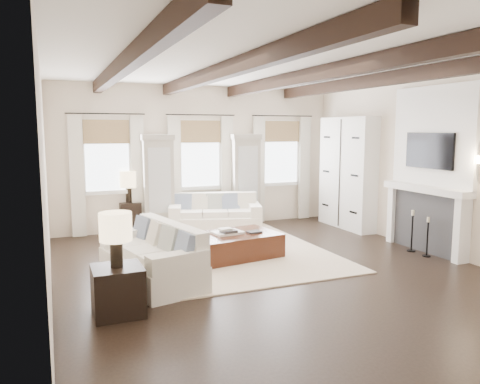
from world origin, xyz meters
name	(u,v)px	position (x,y,z in m)	size (l,w,h in m)	color
ground	(272,270)	(0.00, 0.00, 0.00)	(7.50, 7.50, 0.00)	black
room_shell	(288,149)	(0.75, 0.90, 1.89)	(6.54, 7.54, 3.22)	beige
area_rug	(217,248)	(-0.33, 1.64, 0.01)	(3.57, 4.80, 0.02)	beige
sofa_back	(215,217)	(0.11, 3.03, 0.34)	(2.13, 1.44, 0.84)	white
sofa_left	(155,258)	(-1.82, 0.22, 0.34)	(1.30, 2.12, 0.85)	white
ottoman	(231,246)	(-0.32, 0.95, 0.21)	(1.61, 1.00, 0.42)	black
tray	(227,232)	(-0.37, 1.01, 0.44)	(0.50, 0.38, 0.04)	white
book_lower	(229,231)	(-0.38, 0.91, 0.48)	(0.26, 0.20, 0.04)	#262628
book_upper	(225,229)	(-0.43, 0.96, 0.52)	(0.22, 0.17, 0.03)	beige
book_loose	(254,232)	(0.09, 0.89, 0.44)	(0.24, 0.18, 0.03)	#262628
side_table_front	(118,291)	(-2.51, -0.88, 0.29)	(0.59, 0.59, 0.59)	black
lamp_front	(116,230)	(-2.51, -0.88, 1.04)	(0.39, 0.39, 0.66)	black
side_table_back	(130,217)	(-1.61, 3.73, 0.33)	(0.44, 0.44, 0.66)	black
lamp_back	(129,181)	(-1.61, 3.73, 1.12)	(0.40, 0.40, 0.68)	black
candlestick_near	(427,240)	(2.90, -0.29, 0.29)	(0.14, 0.14, 0.71)	black
candlestick_far	(412,234)	(2.90, 0.09, 0.32)	(0.16, 0.16, 0.77)	black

